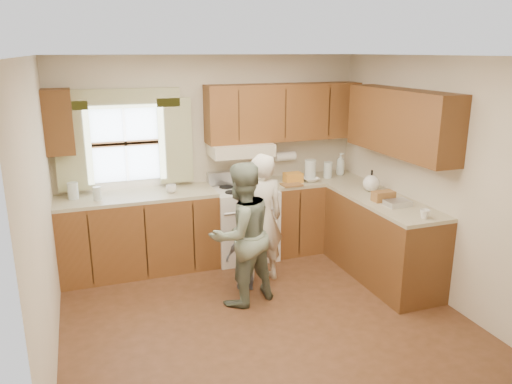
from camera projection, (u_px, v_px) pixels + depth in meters
name	position (u px, v px, depth m)	size (l,w,h in m)	color
room	(260.00, 194.00, 4.67)	(3.80, 3.80, 3.80)	#492C16
kitchen_fixtures	(277.00, 199.00, 5.96)	(3.80, 2.25, 2.15)	#4F2C10
stove	(243.00, 222.00, 6.28)	(0.76, 0.67, 1.07)	silver
woman_left	(261.00, 218.00, 5.57)	(0.54, 0.35, 1.48)	beige
woman_right	(241.00, 234.00, 5.05)	(0.73, 0.57, 1.49)	#27482C
child	(246.00, 256.00, 5.42)	(0.45, 0.19, 0.77)	slate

